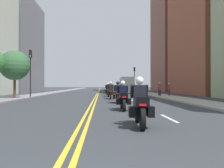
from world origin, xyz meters
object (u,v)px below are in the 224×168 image
motorcycle_3 (111,92)px  parked_truck (126,86)px  traffic_light_far (134,75)px  motorcycle_6 (107,89)px  motorcycle_1 (123,98)px  pedestrian_0 (169,89)px  traffic_light_near (30,65)px  motorcycle_0 (140,106)px  motorcycle_5 (108,90)px  motorcycle_2 (118,94)px  motorcycle_4 (109,91)px  street_tree_0 (15,65)px  pedestrian_1 (160,89)px

motorcycle_3 → parked_truck: parked_truck is taller
traffic_light_far → motorcycle_6: bearing=-123.3°
motorcycle_1 → motorcycle_6: 25.46m
traffic_light_far → pedestrian_0: bearing=-84.6°
traffic_light_near → pedestrian_0: size_ratio=3.14×
motorcycle_0 → motorcycle_3: motorcycle_3 is taller
motorcycle_5 → traffic_light_far: bearing=69.8°
motorcycle_0 → motorcycle_2: (-0.00, 10.33, 0.01)m
motorcycle_0 → motorcycle_5: motorcycle_5 is taller
traffic_light_near → parked_truck: 21.90m
motorcycle_4 → street_tree_0: size_ratio=0.48×
motorcycle_0 → street_tree_0: street_tree_0 is taller
motorcycle_4 → street_tree_0: 10.51m
motorcycle_0 → traffic_light_near: (-8.78, 18.50, 2.82)m
motorcycle_6 → motorcycle_5: bearing=-90.1°
motorcycle_6 → motorcycle_4: bearing=-90.0°
motorcycle_1 → motorcycle_6: (-0.26, 25.45, 0.04)m
motorcycle_3 → motorcycle_2: bearing=-85.0°
motorcycle_1 → parked_truck: size_ratio=0.34×
motorcycle_5 → traffic_light_far: 15.20m
street_tree_0 → parked_truck: (12.93, 20.53, -1.96)m
motorcycle_0 → motorcycle_2: size_ratio=0.99×
motorcycle_5 → traffic_light_far: (5.52, 13.90, 2.69)m
traffic_light_far → pedestrian_1: bearing=-88.7°
motorcycle_0 → motorcycle_1: bearing=93.8°
street_tree_0 → motorcycle_0: bearing=-59.2°
motorcycle_4 → motorcycle_2: bearing=-85.0°
street_tree_0 → parked_truck: 24.35m
motorcycle_2 → traffic_light_near: bearing=140.4°
motorcycle_4 → street_tree_0: bearing=-151.7°
motorcycle_3 → parked_truck: (3.68, 20.99, 0.60)m
motorcycle_3 → traffic_light_near: (-8.44, 2.88, 2.80)m
motorcycle_4 → street_tree_0: street_tree_0 is taller
motorcycle_3 → street_tree_0: (-9.25, 0.45, 2.56)m
motorcycle_2 → pedestrian_1: (5.57, 10.07, 0.21)m
motorcycle_1 → street_tree_0: bearing=131.7°
motorcycle_3 → parked_truck: 21.31m
traffic_light_near → street_tree_0: bearing=-108.3°
traffic_light_near → traffic_light_far: bearing=55.8°
parked_truck → motorcycle_2: bearing=-97.3°
motorcycle_0 → motorcycle_5: 25.08m
traffic_light_far → pedestrian_1: traffic_light_far is taller
motorcycle_0 → motorcycle_6: (-0.34, 30.62, 0.01)m
motorcycle_0 → motorcycle_1: motorcycle_0 is taller
motorcycle_3 → motorcycle_4: (-0.04, 4.82, -0.02)m
motorcycle_5 → motorcycle_1: bearing=-87.7°
motorcycle_6 → motorcycle_1: bearing=-89.2°
motorcycle_6 → traffic_light_near: bearing=-124.6°
motorcycle_0 → pedestrian_0: pedestrian_0 is taller
pedestrian_0 → street_tree_0: size_ratio=0.35×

